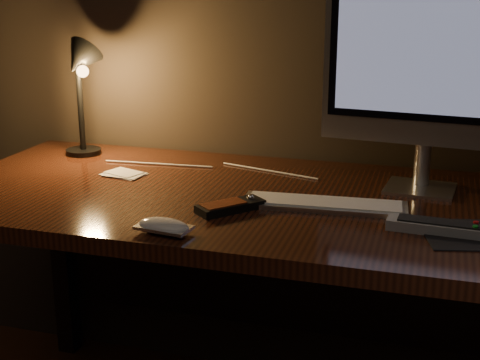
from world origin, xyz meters
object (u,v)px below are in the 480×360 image
(monitor, at_px, (430,63))
(media_remote, at_px, (230,206))
(keyboard, at_px, (324,204))
(tv_remote, at_px, (441,227))
(desk_lamp, at_px, (80,77))
(mouse, at_px, (164,228))
(desk, at_px, (254,232))

(monitor, relative_size, media_remote, 3.41)
(keyboard, distance_m, tv_remote, 0.28)
(tv_remote, bearing_deg, desk_lamp, 165.14)
(monitor, bearing_deg, keyboard, -131.55)
(media_remote, bearing_deg, desk_lamp, 100.07)
(monitor, xyz_separation_m, media_remote, (-0.42, -0.29, -0.31))
(media_remote, bearing_deg, tv_remote, -49.65)
(mouse, bearing_deg, keyboard, 49.85)
(keyboard, distance_m, mouse, 0.40)
(monitor, relative_size, mouse, 4.65)
(desk, xyz_separation_m, tv_remote, (0.47, -0.21, 0.14))
(monitor, distance_m, tv_remote, 0.43)
(desk, height_order, tv_remote, tv_remote)
(desk, bearing_deg, desk_lamp, 166.00)
(monitor, height_order, mouse, monitor)
(monitor, height_order, keyboard, monitor)
(mouse, xyz_separation_m, media_remote, (0.09, 0.18, -0.00))
(mouse, relative_size, media_remote, 0.73)
(keyboard, xyz_separation_m, desk_lamp, (-0.77, 0.25, 0.24))
(desk, bearing_deg, mouse, -103.85)
(media_remote, bearing_deg, mouse, -165.97)
(desk, xyz_separation_m, monitor, (0.41, 0.09, 0.45))
(monitor, xyz_separation_m, keyboard, (-0.21, -0.20, -0.32))
(desk, bearing_deg, media_remote, -90.60)
(media_remote, bearing_deg, keyboard, -24.90)
(desk, bearing_deg, monitor, 11.64)
(mouse, distance_m, tv_remote, 0.59)
(monitor, distance_m, desk_lamp, 0.99)
(desk, height_order, keyboard, keyboard)
(desk, height_order, mouse, mouse)
(desk, bearing_deg, tv_remote, -24.06)
(keyboard, xyz_separation_m, media_remote, (-0.20, -0.09, 0.00))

